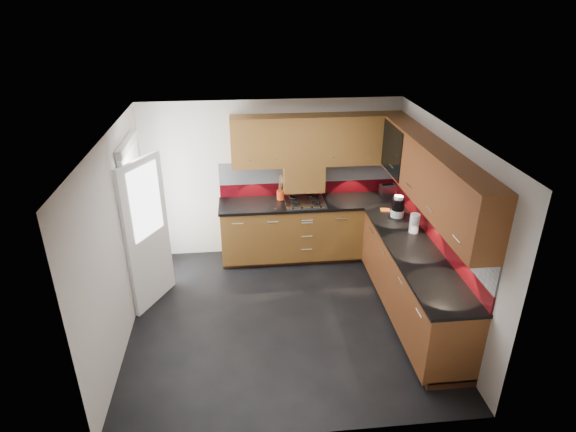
{
  "coord_description": "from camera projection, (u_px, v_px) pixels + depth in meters",
  "views": [
    {
      "loc": [
        -0.47,
        -4.99,
        3.81
      ],
      "look_at": [
        0.11,
        0.65,
        1.12
      ],
      "focal_mm": 30.0,
      "sensor_mm": 36.0,
      "label": 1
    }
  ],
  "objects": [
    {
      "name": "backsplash",
      "position": [
        370.0,
        198.0,
        6.59
      ],
      "size": [
        2.7,
        3.2,
        0.54
      ],
      "color": "maroon",
      "rests_on": "countertop"
    },
    {
      "name": "toaster",
      "position": [
        388.0,
        190.0,
        7.34
      ],
      "size": [
        0.25,
        0.18,
        0.17
      ],
      "color": "silver",
      "rests_on": "countertop"
    },
    {
      "name": "orange_cloth",
      "position": [
        385.0,
        210.0,
        6.86
      ],
      "size": [
        0.15,
        0.13,
        0.01
      ],
      "primitive_type": "cube",
      "rotation": [
        0.0,
        0.0,
        -0.16
      ],
      "color": "#DC5C18",
      "rests_on": "countertop"
    },
    {
      "name": "room",
      "position": [
        284.0,
        211.0,
        5.51
      ],
      "size": [
        4.0,
        3.8,
        2.64
      ],
      "color": "black"
    },
    {
      "name": "paper_towel",
      "position": [
        414.0,
        223.0,
        6.19
      ],
      "size": [
        0.16,
        0.16,
        0.26
      ],
      "primitive_type": "cylinder",
      "rotation": [
        0.0,
        0.0,
        -0.41
      ],
      "color": "white",
      "rests_on": "countertop"
    },
    {
      "name": "countertop",
      "position": [
        357.0,
        225.0,
        6.49
      ],
      "size": [
        2.72,
        3.22,
        0.04
      ],
      "color": "black",
      "rests_on": "base_cabinets"
    },
    {
      "name": "upper_cabinets",
      "position": [
        373.0,
        157.0,
        6.18
      ],
      "size": [
        2.5,
        3.2,
        0.72
      ],
      "color": "#5D3114",
      "rests_on": "room"
    },
    {
      "name": "back_door",
      "position": [
        142.0,
        225.0,
        6.22
      ],
      "size": [
        0.42,
        1.19,
        2.04
      ],
      "color": "white",
      "rests_on": "room"
    },
    {
      "name": "utensil_pot",
      "position": [
        280.0,
        193.0,
        7.19
      ],
      "size": [
        0.11,
        0.11,
        0.4
      ],
      "color": "#E94415",
      "rests_on": "countertop"
    },
    {
      "name": "extractor_hood",
      "position": [
        304.0,
        177.0,
        7.12
      ],
      "size": [
        0.6,
        0.33,
        0.4
      ],
      "primitive_type": "cube",
      "color": "#5D3114",
      "rests_on": "room"
    },
    {
      "name": "food_processor",
      "position": [
        398.0,
        207.0,
        6.63
      ],
      "size": [
        0.18,
        0.18,
        0.3
      ],
      "color": "white",
      "rests_on": "countertop"
    },
    {
      "name": "gas_hob",
      "position": [
        305.0,
        202.0,
        7.11
      ],
      "size": [
        0.59,
        0.52,
        0.05
      ],
      "color": "silver",
      "rests_on": "countertop"
    },
    {
      "name": "base_cabinets",
      "position": [
        355.0,
        255.0,
        6.71
      ],
      "size": [
        2.7,
        3.2,
        0.95
      ],
      "color": "#5D3114",
      "rests_on": "room"
    },
    {
      "name": "glass_cabinet",
      "position": [
        402.0,
        148.0,
        6.47
      ],
      "size": [
        0.32,
        0.8,
        0.66
      ],
      "color": "black",
      "rests_on": "room"
    }
  ]
}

